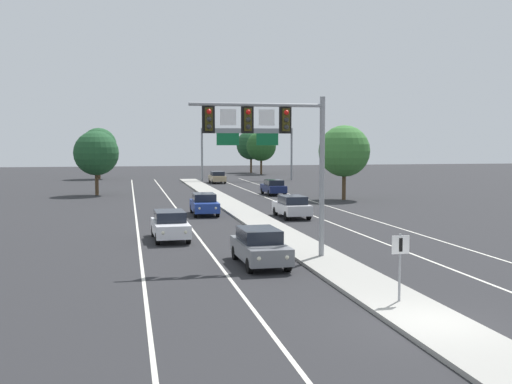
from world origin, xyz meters
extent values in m
plane|color=#28282B|center=(0.00, 0.00, 0.00)|extent=(260.00, 260.00, 0.00)
cube|color=#9E9B93|center=(0.00, 18.00, 0.07)|extent=(2.40, 110.00, 0.15)
cube|color=silver|center=(-4.70, 25.00, 0.00)|extent=(0.14, 100.00, 0.01)
cube|color=silver|center=(4.70, 25.00, 0.00)|extent=(0.14, 100.00, 0.01)
cube|color=silver|center=(-8.00, 25.00, 0.00)|extent=(0.14, 100.00, 0.01)
cube|color=silver|center=(8.00, 25.00, 0.00)|extent=(0.14, 100.00, 0.01)
cylinder|color=gray|center=(0.07, 10.44, 3.75)|extent=(0.24, 0.24, 7.20)
cylinder|color=gray|center=(-2.93, 10.44, 6.95)|extent=(6.01, 0.16, 0.16)
cube|color=black|center=(-1.64, 10.48, 6.30)|extent=(0.56, 0.06, 1.20)
cube|color=#38330F|center=(-1.64, 10.44, 6.30)|extent=(0.32, 0.32, 1.00)
sphere|color=red|center=(-1.64, 10.27, 6.62)|extent=(0.22, 0.22, 0.22)
sphere|color=#282828|center=(-1.64, 10.27, 6.30)|extent=(0.22, 0.22, 0.22)
sphere|color=#282828|center=(-1.64, 10.27, 5.98)|extent=(0.22, 0.22, 0.22)
cube|color=black|center=(-3.36, 10.48, 6.30)|extent=(0.56, 0.06, 1.20)
cube|color=#38330F|center=(-3.36, 10.44, 6.30)|extent=(0.32, 0.32, 1.00)
sphere|color=red|center=(-3.36, 10.27, 6.62)|extent=(0.22, 0.22, 0.22)
sphere|color=#282828|center=(-3.36, 10.27, 6.30)|extent=(0.22, 0.22, 0.22)
sphere|color=#282828|center=(-3.36, 10.27, 5.98)|extent=(0.22, 0.22, 0.22)
cube|color=black|center=(-5.08, 10.48, 6.30)|extent=(0.56, 0.06, 1.20)
cube|color=#38330F|center=(-5.08, 10.44, 6.30)|extent=(0.32, 0.32, 1.00)
sphere|color=red|center=(-5.08, 10.27, 6.62)|extent=(0.22, 0.22, 0.22)
sphere|color=#282828|center=(-5.08, 10.27, 6.30)|extent=(0.22, 0.22, 0.22)
sphere|color=#282828|center=(-5.08, 10.27, 5.98)|extent=(0.22, 0.22, 0.22)
cube|color=white|center=(-2.50, 10.42, 6.40)|extent=(0.70, 0.04, 0.70)
cube|color=white|center=(-4.22, 10.42, 6.40)|extent=(0.70, 0.04, 0.70)
cylinder|color=gray|center=(0.04, 2.21, 1.25)|extent=(0.08, 0.08, 2.20)
cube|color=white|center=(0.04, 2.18, 2.00)|extent=(0.60, 0.03, 0.60)
cube|color=black|center=(0.04, 2.16, 2.00)|extent=(0.12, 0.01, 0.44)
cube|color=slate|center=(-2.98, 9.57, 0.67)|extent=(1.90, 4.44, 0.70)
cube|color=black|center=(-2.99, 9.79, 1.30)|extent=(1.64, 2.41, 0.56)
sphere|color=#EAE5C6|center=(-2.36, 7.40, 0.72)|extent=(0.18, 0.18, 0.18)
sphere|color=#EAE5C6|center=(-3.51, 7.38, 0.72)|extent=(0.18, 0.18, 0.18)
cylinder|color=black|center=(-2.15, 8.09, 0.32)|extent=(0.23, 0.64, 0.64)
cylinder|color=black|center=(-3.75, 8.05, 0.32)|extent=(0.23, 0.64, 0.64)
cylinder|color=black|center=(-2.21, 11.09, 0.32)|extent=(0.23, 0.64, 0.64)
cylinder|color=black|center=(-3.81, 11.05, 0.32)|extent=(0.23, 0.64, 0.64)
cube|color=silver|center=(-6.31, 17.39, 0.67)|extent=(1.92, 4.45, 0.70)
cube|color=black|center=(-6.32, 17.61, 1.30)|extent=(1.65, 2.42, 0.56)
sphere|color=#EAE5C6|center=(-5.67, 15.23, 0.72)|extent=(0.18, 0.18, 0.18)
sphere|color=#EAE5C6|center=(-6.82, 15.20, 0.72)|extent=(0.18, 0.18, 0.18)
cylinder|color=black|center=(-5.47, 15.92, 0.32)|extent=(0.24, 0.65, 0.64)
cylinder|color=black|center=(-7.07, 15.87, 0.32)|extent=(0.24, 0.65, 0.64)
cylinder|color=black|center=(-5.55, 18.92, 0.32)|extent=(0.24, 0.65, 0.64)
cylinder|color=black|center=(-7.15, 18.87, 0.32)|extent=(0.24, 0.65, 0.64)
cube|color=navy|center=(-3.03, 28.74, 0.67)|extent=(1.87, 4.43, 0.70)
cube|color=black|center=(-3.02, 28.96, 1.30)|extent=(1.62, 2.40, 0.56)
sphere|color=#EAE5C6|center=(-2.49, 26.55, 0.72)|extent=(0.18, 0.18, 0.18)
sphere|color=#EAE5C6|center=(-3.64, 26.56, 0.72)|extent=(0.18, 0.18, 0.18)
cylinder|color=black|center=(-2.25, 27.22, 0.32)|extent=(0.23, 0.64, 0.64)
cylinder|color=black|center=(-3.85, 27.25, 0.32)|extent=(0.23, 0.64, 0.64)
cylinder|color=black|center=(-2.20, 30.22, 0.32)|extent=(0.23, 0.64, 0.64)
cylinder|color=black|center=(-3.80, 30.25, 0.32)|extent=(0.23, 0.64, 0.64)
cube|color=#B7B7BC|center=(2.87, 25.83, 0.67)|extent=(1.86, 4.42, 0.70)
cube|color=black|center=(2.87, 25.61, 1.30)|extent=(1.62, 2.40, 0.56)
sphere|color=#EAE5C6|center=(2.26, 28.00, 0.72)|extent=(0.18, 0.18, 0.18)
sphere|color=#EAE5C6|center=(3.41, 28.02, 0.72)|extent=(0.18, 0.18, 0.18)
cylinder|color=black|center=(2.05, 27.32, 0.32)|extent=(0.23, 0.64, 0.64)
cylinder|color=black|center=(3.65, 27.34, 0.32)|extent=(0.23, 0.64, 0.64)
cylinder|color=black|center=(2.09, 24.32, 0.32)|extent=(0.23, 0.64, 0.64)
cylinder|color=black|center=(3.69, 24.34, 0.32)|extent=(0.23, 0.64, 0.64)
cube|color=#141E4C|center=(6.12, 44.92, 0.67)|extent=(1.86, 4.42, 0.70)
cube|color=black|center=(6.12, 44.70, 1.30)|extent=(1.61, 2.40, 0.56)
sphere|color=#EAE5C6|center=(5.52, 47.09, 0.72)|extent=(0.18, 0.18, 0.18)
sphere|color=#EAE5C6|center=(6.67, 47.10, 0.72)|extent=(0.18, 0.18, 0.18)
cylinder|color=black|center=(5.30, 46.41, 0.32)|extent=(0.23, 0.64, 0.64)
cylinder|color=black|center=(6.90, 46.43, 0.32)|extent=(0.23, 0.64, 0.64)
cylinder|color=black|center=(5.34, 43.41, 0.32)|extent=(0.23, 0.64, 0.64)
cylinder|color=black|center=(6.94, 43.43, 0.32)|extent=(0.23, 0.64, 0.64)
cube|color=tan|center=(3.18, 64.76, 0.67)|extent=(1.82, 4.41, 0.70)
cube|color=black|center=(3.18, 64.54, 1.30)|extent=(1.60, 2.38, 0.56)
sphere|color=#EAE5C6|center=(2.59, 66.93, 0.72)|extent=(0.18, 0.18, 0.18)
sphere|color=#EAE5C6|center=(3.74, 66.94, 0.72)|extent=(0.18, 0.18, 0.18)
cylinder|color=black|center=(2.37, 66.25, 0.32)|extent=(0.22, 0.64, 0.64)
cylinder|color=black|center=(3.97, 66.26, 0.32)|extent=(0.22, 0.64, 0.64)
cylinder|color=black|center=(2.39, 63.25, 0.32)|extent=(0.22, 0.64, 0.64)
cylinder|color=black|center=(3.99, 63.26, 0.32)|extent=(0.22, 0.64, 0.64)
cylinder|color=gray|center=(1.70, 69.29, 3.75)|extent=(0.28, 0.28, 7.50)
cylinder|color=gray|center=(14.70, 69.29, 3.75)|extent=(0.28, 0.28, 7.50)
cube|color=gray|center=(8.20, 69.29, 7.10)|extent=(13.00, 0.36, 0.70)
cube|color=#0F6033|center=(5.34, 69.09, 5.90)|extent=(3.20, 0.08, 1.70)
cube|color=#0F6033|center=(11.06, 69.09, 5.90)|extent=(3.20, 0.08, 1.70)
cylinder|color=#4C3823|center=(-12.71, 78.06, 1.44)|extent=(0.36, 0.36, 2.89)
sphere|color=#1E4C28|center=(-12.71, 78.06, 5.00)|extent=(5.28, 5.28, 5.28)
cylinder|color=#4C3823|center=(11.37, 38.32, 1.32)|extent=(0.36, 0.36, 2.64)
sphere|color=#387533|center=(11.37, 38.32, 4.58)|extent=(4.84, 4.84, 4.84)
cylinder|color=#4C3823|center=(14.03, 86.71, 1.40)|extent=(0.36, 0.36, 2.81)
sphere|color=#235623|center=(14.03, 86.71, 4.86)|extent=(5.13, 5.13, 5.13)
cylinder|color=#4C3823|center=(13.53, 93.05, 1.46)|extent=(0.36, 0.36, 2.92)
sphere|color=#1E4C28|center=(13.53, 93.05, 5.05)|extent=(5.34, 5.34, 5.34)
cylinder|color=#4C3823|center=(-11.65, 48.28, 1.25)|extent=(0.36, 0.36, 2.49)
sphere|color=#1E4C28|center=(-11.65, 48.28, 4.31)|extent=(4.56, 4.56, 4.56)
camera|label=1|loc=(-8.52, -15.82, 5.24)|focal=42.70mm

